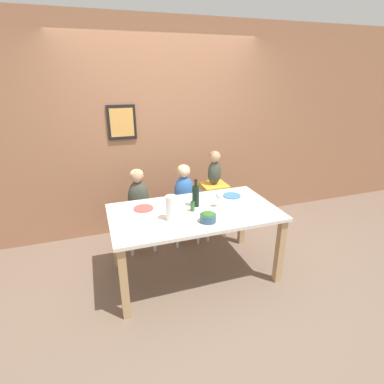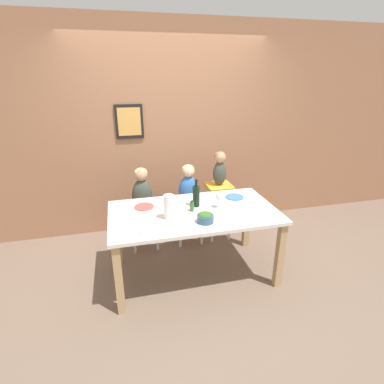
{
  "view_description": "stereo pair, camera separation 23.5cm",
  "coord_description": "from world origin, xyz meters",
  "px_view_note": "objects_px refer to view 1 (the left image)",
  "views": [
    {
      "loc": [
        -0.91,
        -2.6,
        2.06
      ],
      "look_at": [
        0.0,
        0.07,
        0.94
      ],
      "focal_mm": 28.0,
      "sensor_mm": 36.0,
      "label": 1
    },
    {
      "loc": [
        -0.69,
        -2.67,
        2.06
      ],
      "look_at": [
        0.0,
        0.07,
        0.94
      ],
      "focal_mm": 28.0,
      "sensor_mm": 36.0,
      "label": 2
    }
  ],
  "objects_px": {
    "person_child_left": "(138,193)",
    "salad_bowl_large": "(208,217)",
    "chair_far_center": "(184,214)",
    "wine_bottle": "(196,195)",
    "person_child_center": "(184,187)",
    "dinner_plate_front_left": "(152,230)",
    "dinner_plate_back_left": "(143,208)",
    "chair_right_highchair": "(214,197)",
    "paper_towel_roll": "(171,208)",
    "wine_glass_near": "(219,196)",
    "person_baby_right": "(215,166)",
    "chair_far_left": "(140,221)",
    "dinner_plate_back_right": "(232,196)"
  },
  "relations": [
    {
      "from": "person_child_left",
      "to": "salad_bowl_large",
      "type": "bearing_deg",
      "value": -62.45
    },
    {
      "from": "chair_far_center",
      "to": "wine_bottle",
      "type": "xyz_separation_m",
      "value": [
        -0.06,
        -0.59,
        0.49
      ]
    },
    {
      "from": "person_child_center",
      "to": "salad_bowl_large",
      "type": "xyz_separation_m",
      "value": [
        -0.07,
        -0.96,
        0.06
      ]
    },
    {
      "from": "dinner_plate_front_left",
      "to": "dinner_plate_back_left",
      "type": "bearing_deg",
      "value": 89.12
    },
    {
      "from": "chair_far_center",
      "to": "dinner_plate_front_left",
      "type": "height_order",
      "value": "dinner_plate_front_left"
    },
    {
      "from": "chair_far_center",
      "to": "person_child_left",
      "type": "height_order",
      "value": "person_child_left"
    },
    {
      "from": "chair_right_highchair",
      "to": "paper_towel_roll",
      "type": "height_order",
      "value": "paper_towel_roll"
    },
    {
      "from": "wine_bottle",
      "to": "dinner_plate_front_left",
      "type": "relative_size",
      "value": 1.46
    },
    {
      "from": "paper_towel_roll",
      "to": "dinner_plate_front_left",
      "type": "bearing_deg",
      "value": -143.49
    },
    {
      "from": "wine_glass_near",
      "to": "salad_bowl_large",
      "type": "distance_m",
      "value": 0.37
    },
    {
      "from": "chair_right_highchair",
      "to": "dinner_plate_front_left",
      "type": "distance_m",
      "value": 1.41
    },
    {
      "from": "person_child_center",
      "to": "person_baby_right",
      "type": "xyz_separation_m",
      "value": [
        0.4,
        0.0,
        0.23
      ]
    },
    {
      "from": "person_child_center",
      "to": "chair_far_center",
      "type": "bearing_deg",
      "value": -90.0
    },
    {
      "from": "person_baby_right",
      "to": "wine_glass_near",
      "type": "distance_m",
      "value": 0.74
    },
    {
      "from": "chair_far_left",
      "to": "paper_towel_roll",
      "type": "xyz_separation_m",
      "value": [
        0.19,
        -0.81,
        0.5
      ]
    },
    {
      "from": "chair_far_center",
      "to": "person_baby_right",
      "type": "distance_m",
      "value": 0.72
    },
    {
      "from": "paper_towel_roll",
      "to": "salad_bowl_large",
      "type": "xyz_separation_m",
      "value": [
        0.31,
        -0.15,
        -0.07
      ]
    },
    {
      "from": "person_child_center",
      "to": "dinner_plate_front_left",
      "type": "bearing_deg",
      "value": -121.63
    },
    {
      "from": "chair_right_highchair",
      "to": "person_baby_right",
      "type": "xyz_separation_m",
      "value": [
        0.0,
        0.0,
        0.42
      ]
    },
    {
      "from": "chair_far_center",
      "to": "salad_bowl_large",
      "type": "bearing_deg",
      "value": -93.88
    },
    {
      "from": "person_child_center",
      "to": "person_child_left",
      "type": "bearing_deg",
      "value": 180.0
    },
    {
      "from": "wine_glass_near",
      "to": "dinner_plate_front_left",
      "type": "height_order",
      "value": "wine_glass_near"
    },
    {
      "from": "chair_far_left",
      "to": "person_child_left",
      "type": "height_order",
      "value": "person_child_left"
    },
    {
      "from": "chair_far_left",
      "to": "wine_bottle",
      "type": "bearing_deg",
      "value": -49.05
    },
    {
      "from": "salad_bowl_large",
      "to": "person_child_left",
      "type": "bearing_deg",
      "value": 117.55
    },
    {
      "from": "person_child_center",
      "to": "dinner_plate_back_left",
      "type": "height_order",
      "value": "person_child_center"
    },
    {
      "from": "chair_right_highchair",
      "to": "dinner_plate_front_left",
      "type": "xyz_separation_m",
      "value": [
        -1.0,
        -0.97,
        0.2
      ]
    },
    {
      "from": "dinner_plate_back_left",
      "to": "dinner_plate_back_right",
      "type": "height_order",
      "value": "same"
    },
    {
      "from": "paper_towel_roll",
      "to": "dinner_plate_back_right",
      "type": "height_order",
      "value": "paper_towel_roll"
    },
    {
      "from": "person_child_left",
      "to": "dinner_plate_back_left",
      "type": "distance_m",
      "value": 0.49
    },
    {
      "from": "paper_towel_roll",
      "to": "dinner_plate_back_left",
      "type": "xyz_separation_m",
      "value": [
        -0.21,
        0.32,
        -0.11
      ]
    },
    {
      "from": "chair_right_highchair",
      "to": "person_baby_right",
      "type": "height_order",
      "value": "person_baby_right"
    },
    {
      "from": "chair_right_highchair",
      "to": "wine_glass_near",
      "type": "xyz_separation_m",
      "value": [
        -0.24,
        -0.69,
        0.32
      ]
    },
    {
      "from": "person_baby_right",
      "to": "dinner_plate_front_left",
      "type": "relative_size",
      "value": 2.12
    },
    {
      "from": "person_baby_right",
      "to": "wine_glass_near",
      "type": "xyz_separation_m",
      "value": [
        -0.24,
        -0.69,
        -0.1
      ]
    },
    {
      "from": "chair_far_left",
      "to": "person_child_center",
      "type": "distance_m",
      "value": 0.68
    },
    {
      "from": "wine_bottle",
      "to": "chair_far_left",
      "type": "bearing_deg",
      "value": 130.95
    },
    {
      "from": "dinner_plate_back_right",
      "to": "paper_towel_roll",
      "type": "bearing_deg",
      "value": -157.09
    },
    {
      "from": "chair_right_highchair",
      "to": "person_child_center",
      "type": "distance_m",
      "value": 0.44
    },
    {
      "from": "dinner_plate_front_left",
      "to": "dinner_plate_back_left",
      "type": "height_order",
      "value": "same"
    },
    {
      "from": "wine_bottle",
      "to": "dinner_plate_back_left",
      "type": "bearing_deg",
      "value": 169.03
    },
    {
      "from": "salad_bowl_large",
      "to": "dinner_plate_back_right",
      "type": "distance_m",
      "value": 0.7
    },
    {
      "from": "person_baby_right",
      "to": "chair_right_highchair",
      "type": "bearing_deg",
      "value": -90.0
    },
    {
      "from": "chair_right_highchair",
      "to": "chair_far_center",
      "type": "bearing_deg",
      "value": 180.0
    },
    {
      "from": "person_child_left",
      "to": "wine_glass_near",
      "type": "bearing_deg",
      "value": -43.23
    },
    {
      "from": "chair_far_center",
      "to": "salad_bowl_large",
      "type": "distance_m",
      "value": 1.05
    },
    {
      "from": "chair_far_left",
      "to": "dinner_plate_back_left",
      "type": "xyz_separation_m",
      "value": [
        -0.02,
        -0.49,
        0.38
      ]
    },
    {
      "from": "chair_far_left",
      "to": "dinner_plate_back_right",
      "type": "relative_size",
      "value": 2.26
    },
    {
      "from": "chair_right_highchair",
      "to": "salad_bowl_large",
      "type": "bearing_deg",
      "value": -115.95
    },
    {
      "from": "wine_bottle",
      "to": "dinner_plate_back_left",
      "type": "xyz_separation_m",
      "value": [
        -0.53,
        0.1,
        -0.11
      ]
    }
  ]
}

